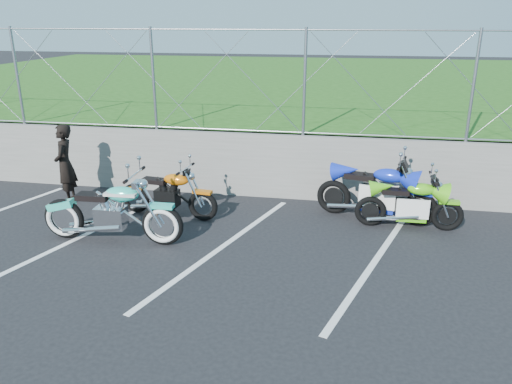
% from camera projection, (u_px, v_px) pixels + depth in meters
% --- Properties ---
extents(ground, '(90.00, 90.00, 0.00)m').
position_uv_depth(ground, '(206.00, 276.00, 7.05)').
color(ground, black).
rests_on(ground, ground).
extents(retaining_wall, '(30.00, 0.22, 1.30)m').
position_uv_depth(retaining_wall, '(253.00, 164.00, 10.09)').
color(retaining_wall, '#60605C').
rests_on(retaining_wall, ground).
extents(grass_field, '(30.00, 20.00, 1.30)m').
position_uv_depth(grass_field, '(301.00, 94.00, 19.37)').
color(grass_field, '#204D14').
rests_on(grass_field, ground).
extents(chain_link_fence, '(28.00, 0.03, 2.00)m').
position_uv_depth(chain_link_fence, '(252.00, 82.00, 9.54)').
color(chain_link_fence, gray).
rests_on(chain_link_fence, retaining_wall).
extents(parking_lines, '(18.29, 4.31, 0.01)m').
position_uv_depth(parking_lines, '(298.00, 252.00, 7.77)').
color(parking_lines, silver).
rests_on(parking_lines, ground).
extents(cruiser_turquoise, '(2.37, 0.75, 1.18)m').
position_uv_depth(cruiser_turquoise, '(114.00, 214.00, 8.01)').
color(cruiser_turquoise, black).
rests_on(cruiser_turquoise, ground).
extents(naked_orange, '(1.92, 0.65, 0.96)m').
position_uv_depth(naked_orange, '(169.00, 195.00, 9.05)').
color(naked_orange, black).
rests_on(naked_orange, ground).
extents(sportbike_green, '(1.82, 0.65, 0.94)m').
position_uv_depth(sportbike_green, '(411.00, 206.00, 8.54)').
color(sportbike_green, black).
rests_on(sportbike_green, ground).
extents(sportbike_blue, '(2.13, 0.78, 1.12)m').
position_uv_depth(sportbike_blue, '(377.00, 194.00, 8.88)').
color(sportbike_blue, black).
rests_on(sportbike_blue, ground).
extents(person_standing, '(0.52, 0.65, 1.56)m').
position_uv_depth(person_standing, '(65.00, 164.00, 9.62)').
color(person_standing, black).
rests_on(person_standing, ground).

